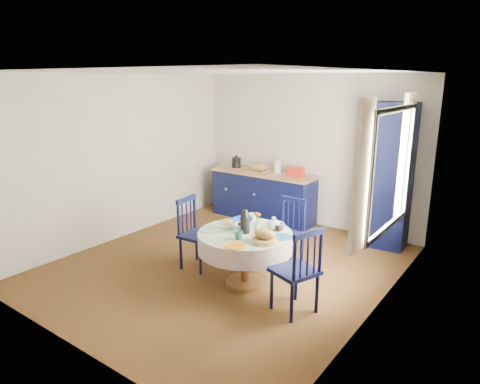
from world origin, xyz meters
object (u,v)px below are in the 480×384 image
object	(u,v)px
pantry_cabinet	(385,176)
chair_left	(195,233)
mug_d	(253,218)
mug_a	(233,225)
chair_far	(288,232)
cobalt_bowl	(241,221)
chair_right	(297,270)
mug_b	(239,235)
kitchen_counter	(263,194)
dining_table	(246,242)
mug_c	(279,227)

from	to	relation	value
pantry_cabinet	chair_left	distance (m)	2.88
chair_left	mug_d	world-z (taller)	chair_left
chair_left	mug_a	world-z (taller)	chair_left
chair_far	mug_d	xyz separation A→B (m)	(-0.27, -0.44, 0.27)
mug_d	cobalt_bowl	xyz separation A→B (m)	(-0.06, -0.15, -0.02)
chair_right	mug_b	distance (m)	0.78
kitchen_counter	chair_right	distance (m)	3.18
dining_table	mug_b	distance (m)	0.28
chair_left	pantry_cabinet	bearing A→B (deg)	-41.56
mug_b	cobalt_bowl	size ratio (longest dim) A/B	0.41
chair_right	cobalt_bowl	size ratio (longest dim) A/B	3.77
kitchen_counter	dining_table	size ratio (longest dim) A/B	1.69
dining_table	chair_left	size ratio (longest dim) A/B	1.21
kitchen_counter	cobalt_bowl	world-z (taller)	kitchen_counter
mug_d	kitchen_counter	bearing A→B (deg)	119.40
mug_d	dining_table	bearing A→B (deg)	-66.26
cobalt_bowl	chair_left	bearing A→B (deg)	-163.91
chair_left	mug_d	xyz separation A→B (m)	(0.68, 0.33, 0.25)
chair_right	dining_table	bearing A→B (deg)	-83.96
dining_table	chair_right	size ratio (longest dim) A/B	1.17
kitchen_counter	mug_d	bearing A→B (deg)	-60.85
dining_table	chair_far	bearing A→B (deg)	83.06
chair_right	mug_d	bearing A→B (deg)	-100.97
chair_left	dining_table	bearing A→B (deg)	-97.70
mug_c	chair_left	bearing A→B (deg)	-168.34
chair_left	chair_far	xyz separation A→B (m)	(0.95, 0.77, -0.02)
chair_far	mug_c	distance (m)	0.63
mug_d	cobalt_bowl	size ratio (longest dim) A/B	0.43
dining_table	mug_a	xyz separation A→B (m)	(-0.21, 0.02, 0.16)
cobalt_bowl	pantry_cabinet	bearing A→B (deg)	62.33
chair_right	mug_d	distance (m)	1.15
pantry_cabinet	cobalt_bowl	bearing A→B (deg)	-121.95
pantry_cabinet	mug_b	size ratio (longest dim) A/B	20.15
chair_right	chair_left	bearing A→B (deg)	-78.64
mug_a	cobalt_bowl	xyz separation A→B (m)	(-0.02, 0.20, -0.02)
pantry_cabinet	chair_right	size ratio (longest dim) A/B	2.18
chair_left	cobalt_bowl	world-z (taller)	chair_left
mug_d	mug_a	bearing A→B (deg)	-96.65
dining_table	mug_d	xyz separation A→B (m)	(-0.17, 0.38, 0.17)
mug_a	pantry_cabinet	bearing A→B (deg)	64.89
dining_table	kitchen_counter	bearing A→B (deg)	118.49
chair_right	mug_c	xyz separation A→B (m)	(-0.52, 0.48, 0.23)
cobalt_bowl	chair_far	bearing A→B (deg)	61.16
mug_a	chair_right	bearing A→B (deg)	-12.17
mug_c	chair_right	bearing A→B (deg)	-42.72
mug_b	cobalt_bowl	world-z (taller)	mug_b
chair_left	chair_right	distance (m)	1.66
chair_far	cobalt_bowl	xyz separation A→B (m)	(-0.33, -0.60, 0.25)
chair_right	cobalt_bowl	bearing A→B (deg)	-92.50
mug_b	mug_c	distance (m)	0.55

